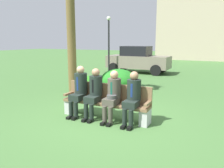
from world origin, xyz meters
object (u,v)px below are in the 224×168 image
object	(u,v)px
seated_man_centerleft	(94,91)
shrub_near_bench	(92,82)
park_bench	(106,102)
seated_man_rightmost	(133,95)
seated_man_centerright	(113,93)
parked_car_near	(138,60)
shrub_mid_lawn	(118,80)
street_lamp	(109,39)
seated_man_leftmost	(79,88)
building_backdrop	(210,5)

from	to	relation	value
seated_man_centerleft	shrub_near_bench	world-z (taller)	seated_man_centerleft
park_bench	seated_man_rightmost	bearing A→B (deg)	-9.58
seated_man_centerright	parked_car_near	xyz separation A→B (m)	(-2.41, 8.66, 0.12)
park_bench	parked_car_near	size ratio (longest dim) A/B	0.60
park_bench	shrub_mid_lawn	bearing A→B (deg)	108.58
seated_man_centerleft	street_lamp	distance (m)	8.22
seated_man_leftmost	building_backdrop	size ratio (longest dim) A/B	0.11
seated_man_centerright	street_lamp	bearing A→B (deg)	117.38
shrub_near_bench	parked_car_near	xyz separation A→B (m)	(0.09, 5.52, 0.55)
parked_car_near	park_bench	bearing A→B (deg)	-75.80
parked_car_near	building_backdrop	xyz separation A→B (m)	(3.12, 15.19, 5.19)
shrub_mid_lawn	parked_car_near	xyz separation A→B (m)	(-1.16, 5.54, 0.38)
park_bench	street_lamp	size ratio (longest dim) A/B	0.69
seated_man_rightmost	street_lamp	size ratio (longest dim) A/B	0.38
seated_man_leftmost	seated_man_centerright	xyz separation A→B (m)	(1.00, -0.01, -0.04)
seated_man_rightmost	seated_man_centerright	bearing A→B (deg)	-179.26
seated_man_leftmost	shrub_near_bench	world-z (taller)	seated_man_leftmost
seated_man_centerright	seated_man_rightmost	world-z (taller)	seated_man_rightmost
seated_man_centerright	shrub_mid_lawn	distance (m)	3.37
park_bench	shrub_near_bench	bearing A→B (deg)	126.88
seated_man_centerleft	building_backdrop	bearing A→B (deg)	87.00
building_backdrop	seated_man_leftmost	bearing A→B (deg)	-94.13
park_bench	shrub_mid_lawn	xyz separation A→B (m)	(-1.00, 2.98, 0.02)
seated_man_centerleft	parked_car_near	xyz separation A→B (m)	(-1.87, 8.65, 0.11)
seated_man_centerright	shrub_near_bench	world-z (taller)	seated_man_centerright
park_bench	seated_man_centerleft	world-z (taller)	seated_man_centerleft
seated_man_leftmost	parked_car_near	xyz separation A→B (m)	(-1.40, 8.65, 0.09)
building_backdrop	seated_man_rightmost	bearing A→B (deg)	-90.45
seated_man_centerright	seated_man_centerleft	bearing A→B (deg)	179.09
shrub_near_bench	street_lamp	distance (m)	4.83
park_bench	seated_man_centerleft	size ratio (longest dim) A/B	1.82
shrub_mid_lawn	street_lamp	distance (m)	5.28
seated_man_centerright	shrub_near_bench	xyz separation A→B (m)	(-2.50, 3.14, -0.43)
shrub_mid_lawn	park_bench	bearing A→B (deg)	-71.42
seated_man_centerright	park_bench	bearing A→B (deg)	151.08
street_lamp	parked_car_near	bearing A→B (deg)	41.32
shrub_mid_lawn	seated_man_centerleft	bearing A→B (deg)	-77.01
seated_man_leftmost	street_lamp	distance (m)	8.03
seated_man_centerleft	seated_man_centerright	xyz separation A→B (m)	(0.53, -0.01, -0.02)
seated_man_centerleft	building_backdrop	distance (m)	24.46
seated_man_centerright	seated_man_rightmost	distance (m)	0.53
seated_man_leftmost	shrub_mid_lawn	bearing A→B (deg)	94.53
shrub_near_bench	building_backdrop	bearing A→B (deg)	81.18
seated_man_centerleft	shrub_near_bench	distance (m)	3.72
seated_man_leftmost	shrub_near_bench	xyz separation A→B (m)	(-1.49, 3.12, -0.47)
parked_car_near	street_lamp	size ratio (longest dim) A/B	1.14
seated_man_leftmost	parked_car_near	size ratio (longest dim) A/B	0.34
shrub_mid_lawn	building_backdrop	xyz separation A→B (m)	(1.97, 20.74, 5.57)
seated_man_rightmost	building_backdrop	world-z (taller)	building_backdrop
seated_man_centerright	street_lamp	world-z (taller)	street_lamp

